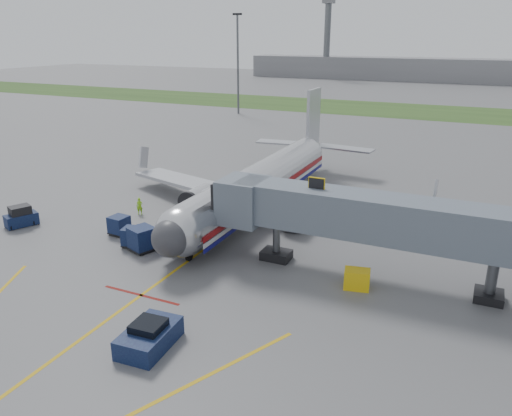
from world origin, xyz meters
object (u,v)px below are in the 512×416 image
at_px(airliner, 260,183).
at_px(baggage_tug, 21,217).
at_px(pushback_tug, 149,336).
at_px(ramp_worker, 140,206).
at_px(belt_loader, 176,239).

bearing_deg(airliner, baggage_tug, -142.76).
distance_m(airliner, pushback_tug, 24.15).
relative_size(airliner, baggage_tug, 11.74).
xyz_separation_m(airliner, baggage_tug, (-17.63, -13.40, -1.81)).
xyz_separation_m(airliner, ramp_worker, (-9.82, -6.41, -1.83)).
height_order(airliner, ramp_worker, airliner).
xyz_separation_m(airliner, belt_loader, (-2.51, -11.21, -2.12)).
xyz_separation_m(belt_loader, ramp_worker, (-7.31, 4.79, 0.29)).
bearing_deg(belt_loader, ramp_worker, 146.74).
distance_m(airliner, ramp_worker, 11.87).
bearing_deg(baggage_tug, airliner, 37.24).
xyz_separation_m(airliner, pushback_tug, (4.00, -23.73, -1.99)).
distance_m(airliner, baggage_tug, 22.22).
height_order(baggage_tug, belt_loader, belt_loader).
bearing_deg(ramp_worker, baggage_tug, -164.98).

